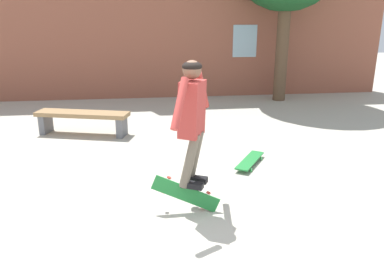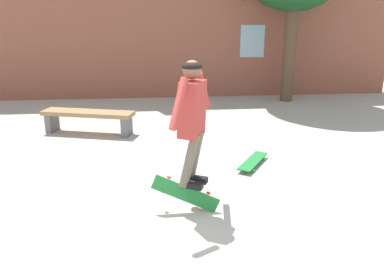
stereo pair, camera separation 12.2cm
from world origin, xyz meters
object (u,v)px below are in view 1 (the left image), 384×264
(park_bench, at_px, (83,118))
(skateboard_resting, at_px, (250,160))
(skater, at_px, (192,114))
(skateboard_flipping, at_px, (186,194))

(park_bench, distance_m, skateboard_resting, 3.48)
(skater, xyz_separation_m, skateboard_flipping, (-0.08, -0.05, -0.96))
(skateboard_resting, bearing_deg, skateboard_flipping, 172.61)
(park_bench, relative_size, skateboard_flipping, 2.29)
(skater, bearing_deg, skateboard_flipping, -123.63)
(park_bench, bearing_deg, skater, -45.95)
(skateboard_flipping, relative_size, skateboard_resting, 0.97)
(park_bench, distance_m, skateboard_flipping, 3.74)
(skateboard_flipping, height_order, skateboard_resting, skateboard_flipping)
(park_bench, bearing_deg, skateboard_flipping, -47.40)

